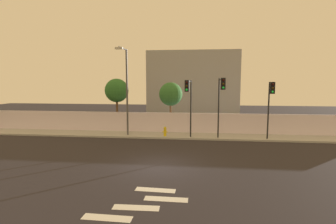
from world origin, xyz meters
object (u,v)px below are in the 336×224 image
Objects in this scene: traffic_light_right at (271,98)px; street_lamp_curbside at (126,85)px; fire_hydrant at (165,131)px; roadside_tree_leftmost at (117,91)px; roadside_tree_midleft at (171,94)px; traffic_light_center at (189,96)px; traffic_light_left at (221,95)px.

street_lamp_curbside reaches higher than traffic_light_right.
roadside_tree_leftmost reaches higher than fire_hydrant.
fire_hydrant is 4.40m from roadside_tree_midleft.
street_lamp_curbside reaches higher than fire_hydrant.
roadside_tree_midleft is at bearing 44.19° from street_lamp_curbside.
traffic_light_center is 5.82× the size of fire_hydrant.
traffic_light_left is at bearing -22.87° from roadside_tree_leftmost.
traffic_light_right is 8.96m from fire_hydrant.
roadside_tree_leftmost reaches higher than traffic_light_right.
roadside_tree_midleft is (-1.89, 4.08, -0.06)m from traffic_light_center.
fire_hydrant is (-4.58, 0.91, -3.17)m from traffic_light_left.
roadside_tree_leftmost is at bearing 163.67° from traffic_light_right.
roadside_tree_leftmost is 5.39m from roadside_tree_midleft.
roadside_tree_midleft is at bearing 154.18° from traffic_light_right.
fire_hydrant is at bearing -92.74° from roadside_tree_midleft.
traffic_light_left is 6.03× the size of fire_hydrant.
roadside_tree_leftmost is (-13.65, 4.00, 0.38)m from traffic_light_right.
roadside_tree_midleft is (0.15, 3.22, 2.99)m from fire_hydrant.
traffic_light_center is 4.50m from roadside_tree_midleft.
fire_hydrant is 0.17× the size of roadside_tree_midleft.
traffic_light_right is (6.37, 0.08, -0.10)m from traffic_light_center.
traffic_light_left is 6.06m from roadside_tree_midleft.
traffic_light_center is 3.77m from fire_hydrant.
traffic_light_center reaches higher than fire_hydrant.
traffic_light_right is at bearing -16.33° from roadside_tree_leftmost.
traffic_light_center reaches higher than roadside_tree_midleft.
traffic_light_left is 10.65m from roadside_tree_leftmost.
traffic_light_left is at bearing -177.93° from traffic_light_right.
traffic_light_center is (-2.53, 0.06, -0.12)m from traffic_light_left.
roadside_tree_leftmost is at bearing 180.00° from roadside_tree_midleft.
traffic_light_center is at bearing -29.29° from roadside_tree_leftmost.
roadside_tree_midleft is at bearing -0.00° from roadside_tree_leftmost.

